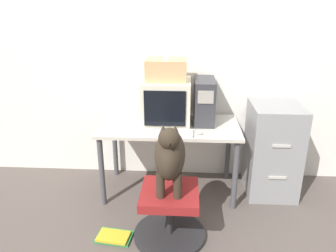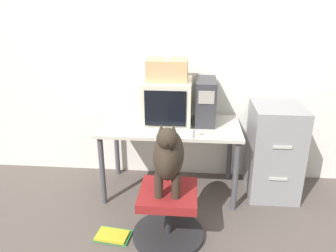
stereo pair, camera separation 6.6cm
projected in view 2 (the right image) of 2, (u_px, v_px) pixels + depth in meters
The scene contains 12 objects.
ground_plane at pixel (167, 209), 3.00m from camera, with size 12.00×12.00×0.00m, color #564C47.
wall_back at pixel (174, 54), 3.23m from camera, with size 8.00×0.05×2.60m.
desk at pixel (170, 133), 3.10m from camera, with size 1.30×0.67×0.70m.
crt_monitor at pixel (167, 102), 3.06m from camera, with size 0.45×0.44×0.41m.
pc_tower at pixel (205, 101), 3.08m from camera, with size 0.19×0.42×0.41m.
keyboard at pixel (168, 133), 2.84m from camera, with size 0.43×0.16×0.03m.
computer_mouse at pixel (199, 133), 2.83m from camera, with size 0.07×0.04×0.03m.
office_chair at pixel (168, 214), 2.58m from camera, with size 0.57×0.57×0.43m.
dog at pixel (168, 154), 2.40m from camera, with size 0.23×0.45×0.57m.
filing_cabinet at pixel (274, 151), 3.13m from camera, with size 0.46×0.54×0.89m.
cardboard_box at pixel (167, 70), 2.96m from camera, with size 0.37×0.29×0.19m.
book_stack_floor at pixel (113, 236), 2.63m from camera, with size 0.30×0.22×0.04m.
Camera 2 is at (0.22, -2.53, 1.77)m, focal length 35.00 mm.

